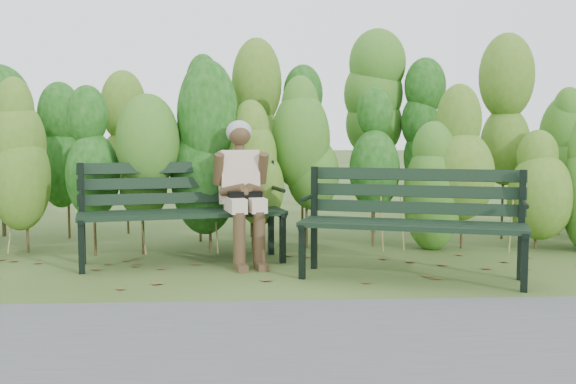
{
  "coord_description": "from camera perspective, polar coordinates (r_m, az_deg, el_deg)",
  "views": [
    {
      "loc": [
        -0.35,
        -6.09,
        1.34
      ],
      "look_at": [
        0.0,
        0.35,
        0.75
      ],
      "focal_mm": 42.0,
      "sensor_mm": 36.0,
      "label": 1
    }
  ],
  "objects": [
    {
      "name": "ground",
      "position": [
        6.25,
        0.17,
        -7.16
      ],
      "size": [
        80.0,
        80.0,
        0.0
      ],
      "primitive_type": "plane",
      "color": "#334517"
    },
    {
      "name": "leaf_litter",
      "position": [
        6.03,
        3.46,
        -7.59
      ],
      "size": [
        6.09,
        2.19,
        0.01
      ],
      "color": "brown",
      "rests_on": "ground"
    },
    {
      "name": "bench_right",
      "position": [
        6.23,
        10.5,
        -1.81
      ],
      "size": [
        2.09,
        1.24,
        0.99
      ],
      "color": "black",
      "rests_on": "ground"
    },
    {
      "name": "seated_woman",
      "position": [
        6.81,
        -3.91,
        0.84
      ],
      "size": [
        0.59,
        0.87,
        1.44
      ],
      "color": "beige",
      "rests_on": "ground"
    },
    {
      "name": "hedge_band",
      "position": [
        7.96,
        -0.58,
        4.63
      ],
      "size": [
        11.04,
        1.67,
        2.42
      ],
      "color": "#47381E",
      "rests_on": "ground"
    },
    {
      "name": "bench_left",
      "position": [
        6.94,
        -9.02,
        -0.94
      ],
      "size": [
        2.14,
        1.09,
        1.02
      ],
      "color": "black",
      "rests_on": "ground"
    },
    {
      "name": "footpath",
      "position": [
        4.13,
        1.95,
        -13.65
      ],
      "size": [
        60.0,
        2.5,
        0.01
      ],
      "primitive_type": "cube",
      "color": "#474749",
      "rests_on": "ground"
    }
  ]
}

